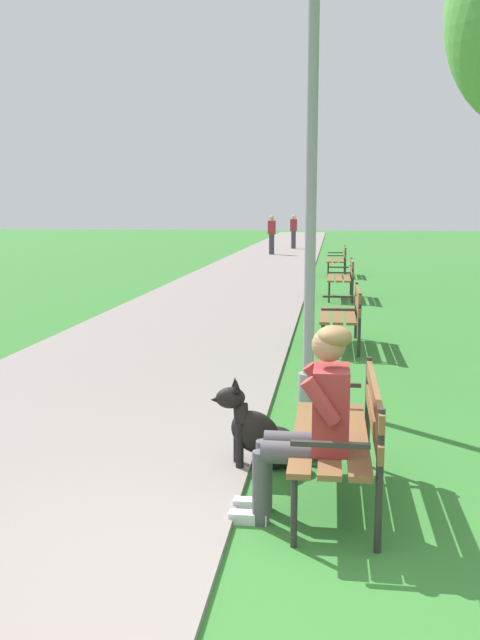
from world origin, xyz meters
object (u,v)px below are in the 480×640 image
(park_bench_mid, at_px, (345,311))
(pedestrian_further_distant, at_px, (294,232))
(park_bench_furthest, at_px, (339,258))
(pedestrian_distant, at_px, (272,235))
(lamp_post_near, at_px, (311,166))
(dog_black, at_px, (262,435))
(park_bench_far, at_px, (343,275))
(person_seated_on_near_bench, at_px, (313,416))
(park_bench_near, at_px, (345,428))

(park_bench_mid, height_order, pedestrian_further_distant, pedestrian_further_distant)
(park_bench_furthest, relative_size, pedestrian_distant, 0.91)
(lamp_post_near, bearing_deg, pedestrian_distant, 95.88)
(park_bench_furthest, distance_m, pedestrian_further_distant, 13.33)
(park_bench_mid, height_order, dog_black, park_bench_mid)
(park_bench_far, distance_m, park_bench_furthest, 5.30)
(person_seated_on_near_bench, bearing_deg, park_bench_near, 56.34)
(dog_black, distance_m, pedestrian_further_distant, 28.79)
(park_bench_near, bearing_deg, dog_black, 138.82)
(lamp_post_near, relative_size, pedestrian_distant, 2.76)
(park_bench_mid, bearing_deg, lamp_post_near, -97.82)
(person_seated_on_near_bench, distance_m, pedestrian_further_distant, 29.65)
(pedestrian_distant, bearing_deg, dog_black, -85.23)
(lamp_post_near, bearing_deg, park_bench_near, -82.34)
(park_bench_mid, xyz_separation_m, park_bench_furthest, (-0.01, 10.72, 0.00))
(person_seated_on_near_bench, relative_size, lamp_post_near, 0.27)
(park_bench_far, bearing_deg, lamp_post_near, -93.16)
(park_bench_far, relative_size, pedestrian_distant, 0.91)
(park_bench_mid, bearing_deg, park_bench_near, -90.87)
(person_seated_on_near_bench, relative_size, pedestrian_distant, 0.76)
(pedestrian_further_distant, bearing_deg, dog_black, -87.29)
(park_bench_mid, relative_size, lamp_post_near, 0.33)
(park_bench_mid, bearing_deg, park_bench_furthest, 90.03)
(park_bench_mid, xyz_separation_m, person_seated_on_near_bench, (-0.29, -5.71, 0.17))
(park_bench_near, distance_m, park_bench_furthest, 16.12)
(park_bench_near, relative_size, pedestrian_distant, 0.91)
(pedestrian_further_distant, bearing_deg, park_bench_near, -86.15)
(park_bench_near, distance_m, pedestrian_further_distant, 29.35)
(person_seated_on_near_bench, height_order, pedestrian_distant, pedestrian_distant)
(park_bench_near, distance_m, person_seated_on_near_bench, 0.41)
(park_bench_furthest, bearing_deg, pedestrian_further_distant, 98.84)
(park_bench_far, height_order, pedestrian_further_distant, pedestrian_further_distant)
(pedestrian_distant, bearing_deg, lamp_post_near, -84.12)
(park_bench_near, xyz_separation_m, pedestrian_distant, (-2.64, 24.89, 0.33))
(park_bench_far, xyz_separation_m, lamp_post_near, (-0.46, -8.39, 1.84))
(park_bench_near, xyz_separation_m, pedestrian_further_distant, (-1.97, 29.28, 0.33))
(park_bench_near, bearing_deg, pedestrian_distant, 96.06)
(person_seated_on_near_bench, distance_m, pedestrian_distant, 25.32)
(park_bench_furthest, relative_size, lamp_post_near, 0.33)
(park_bench_near, height_order, park_bench_furthest, same)
(pedestrian_distant, xyz_separation_m, pedestrian_further_distant, (0.67, 4.40, 0.00))
(park_bench_near, xyz_separation_m, person_seated_on_near_bench, (-0.21, -0.31, 0.17))
(park_bench_far, height_order, dog_black, park_bench_far)
(dog_black, bearing_deg, park_bench_near, -41.18)
(park_bench_far, bearing_deg, person_seated_on_near_bench, -91.77)
(dog_black, bearing_deg, park_bench_mid, 81.91)
(park_bench_near, bearing_deg, park_bench_mid, 89.13)
(park_bench_mid, relative_size, pedestrian_distant, 0.91)
(park_bench_far, height_order, park_bench_furthest, same)
(park_bench_far, xyz_separation_m, pedestrian_further_distant, (-2.11, 18.47, 0.33))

